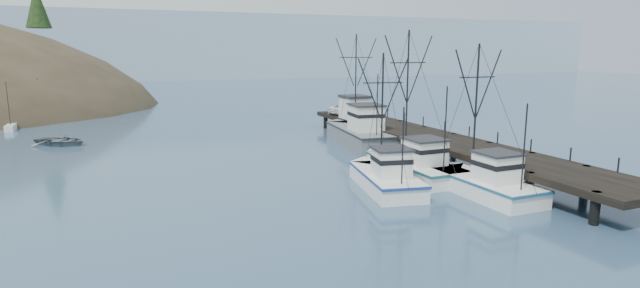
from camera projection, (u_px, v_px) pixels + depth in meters
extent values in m
plane|color=#2F4B69|center=(389.00, 229.00, 28.56)|extent=(400.00, 400.00, 0.00)
cube|color=black|center=(432.00, 138.00, 48.03)|extent=(6.00, 44.00, 0.50)
cylinder|color=black|center=(595.00, 208.00, 29.02)|extent=(0.56, 0.56, 2.00)
cylinder|color=black|center=(529.00, 187.00, 33.56)|extent=(0.56, 0.56, 2.00)
cylinder|color=black|center=(585.00, 179.00, 35.52)|extent=(0.56, 0.56, 2.00)
cylinder|color=black|center=(480.00, 171.00, 38.11)|extent=(0.56, 0.56, 2.00)
cylinder|color=black|center=(531.00, 165.00, 40.06)|extent=(0.56, 0.56, 2.00)
cylinder|color=black|center=(440.00, 158.00, 42.65)|extent=(0.56, 0.56, 2.00)
cylinder|color=black|center=(489.00, 153.00, 44.60)|extent=(0.56, 0.56, 2.00)
cylinder|color=black|center=(408.00, 148.00, 47.19)|extent=(0.56, 0.56, 2.00)
cylinder|color=black|center=(454.00, 144.00, 49.14)|extent=(0.56, 0.56, 2.00)
cylinder|color=black|center=(382.00, 139.00, 51.73)|extent=(0.56, 0.56, 2.00)
cylinder|color=black|center=(425.00, 136.00, 53.68)|extent=(0.56, 0.56, 2.00)
cylinder|color=black|center=(360.00, 132.00, 56.27)|extent=(0.56, 0.56, 2.00)
cylinder|color=black|center=(400.00, 129.00, 58.22)|extent=(0.56, 0.56, 2.00)
cylinder|color=black|center=(342.00, 126.00, 60.81)|extent=(0.56, 0.56, 2.00)
cylinder|color=black|center=(379.00, 124.00, 62.77)|extent=(0.56, 0.56, 2.00)
cylinder|color=black|center=(326.00, 121.00, 65.35)|extent=(0.56, 0.56, 2.00)
cylinder|color=black|center=(361.00, 119.00, 67.31)|extent=(0.56, 0.56, 2.00)
cube|color=#9EB2C6|center=(182.00, 78.00, 186.71)|extent=(360.00, 40.00, 26.00)
cube|color=silver|center=(36.00, 79.00, 181.54)|extent=(180.00, 25.00, 18.00)
cube|color=white|center=(60.00, 115.00, 77.11)|extent=(1.00, 3.50, 0.90)
cylinder|color=black|center=(59.00, 96.00, 76.57)|extent=(0.08, 0.08, 6.00)
cube|color=white|center=(37.00, 118.00, 73.74)|extent=(1.00, 3.50, 0.90)
cylinder|color=black|center=(35.00, 98.00, 73.21)|extent=(0.08, 0.08, 6.00)
cube|color=white|center=(11.00, 128.00, 63.69)|extent=(1.00, 3.50, 0.90)
cylinder|color=black|center=(8.00, 105.00, 63.15)|extent=(0.08, 0.08, 6.00)
cube|color=white|center=(41.00, 119.00, 71.94)|extent=(1.00, 3.50, 0.90)
cylinder|color=black|center=(39.00, 99.00, 71.40)|extent=(0.08, 0.08, 6.00)
cube|color=white|center=(42.00, 113.00, 78.93)|extent=(1.00, 3.50, 0.90)
cylinder|color=black|center=(40.00, 95.00, 78.39)|extent=(0.08, 0.08, 6.00)
cube|color=white|center=(484.00, 189.00, 35.14)|extent=(3.50, 8.78, 1.60)
cube|color=white|center=(446.00, 175.00, 39.10)|extent=(3.42, 3.42, 1.60)
cube|color=#1D5374|center=(485.00, 179.00, 35.02)|extent=(3.57, 9.01, 0.18)
cube|color=silver|center=(497.00, 168.00, 33.81)|extent=(2.41, 2.49, 1.90)
cube|color=#26262B|center=(498.00, 153.00, 33.62)|extent=(2.62, 2.72, 0.16)
cylinder|color=black|center=(476.00, 110.00, 35.36)|extent=(0.14, 0.14, 9.27)
cylinder|color=black|center=(524.00, 147.00, 31.44)|extent=(0.10, 0.10, 5.56)
cube|color=white|center=(386.00, 183.00, 36.61)|extent=(4.91, 8.80, 1.60)
cube|color=white|center=(370.00, 170.00, 40.61)|extent=(3.29, 3.29, 1.60)
cube|color=navy|center=(386.00, 174.00, 36.48)|extent=(5.02, 9.02, 0.18)
cube|color=silver|center=(391.00, 163.00, 35.26)|extent=(2.76, 2.76, 1.90)
cube|color=#26262B|center=(392.00, 149.00, 35.07)|extent=(3.00, 3.01, 0.16)
cylinder|color=black|center=(382.00, 112.00, 36.90)|extent=(0.14, 0.14, 8.62)
cylinder|color=black|center=(403.00, 146.00, 32.91)|extent=(0.10, 0.10, 5.17)
cube|color=white|center=(415.00, 170.00, 40.60)|extent=(3.80, 9.78, 1.60)
cube|color=white|center=(385.00, 158.00, 45.03)|extent=(3.76, 3.76, 1.60)
cube|color=#165358|center=(415.00, 162.00, 40.48)|extent=(3.88, 10.03, 0.18)
cube|color=silver|center=(424.00, 152.00, 39.15)|extent=(2.64, 2.77, 1.90)
cube|color=#26262B|center=(425.00, 139.00, 38.96)|extent=(2.87, 3.02, 0.16)
cylinder|color=black|center=(407.00, 95.00, 40.86)|extent=(0.14, 0.14, 10.43)
cylinder|color=black|center=(445.00, 129.00, 36.48)|extent=(0.10, 0.10, 6.26)
cube|color=slate|center=(361.00, 138.00, 53.63)|extent=(5.67, 12.44, 2.20)
cube|color=slate|center=(344.00, 130.00, 59.33)|extent=(4.14, 4.14, 2.20)
cube|color=black|center=(361.00, 129.00, 53.45)|extent=(5.80, 12.76, 0.18)
cube|color=silver|center=(366.00, 118.00, 51.73)|extent=(3.33, 3.73, 2.60)
cube|color=#26262B|center=(366.00, 105.00, 51.48)|extent=(3.61, 4.07, 0.16)
cylinder|color=black|center=(356.00, 81.00, 54.27)|extent=(0.14, 0.14, 9.96)
cylinder|color=black|center=(377.00, 105.00, 48.50)|extent=(0.10, 0.10, 5.98)
cube|color=silver|center=(355.00, 108.00, 59.67)|extent=(2.80, 3.00, 2.50)
cube|color=#26262B|center=(355.00, 97.00, 59.41)|extent=(3.00, 3.20, 0.30)
imported|color=white|center=(346.00, 109.00, 63.98)|extent=(5.28, 3.68, 1.34)
imported|color=slate|center=(61.00, 145.00, 53.93)|extent=(7.25, 7.01, 1.22)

